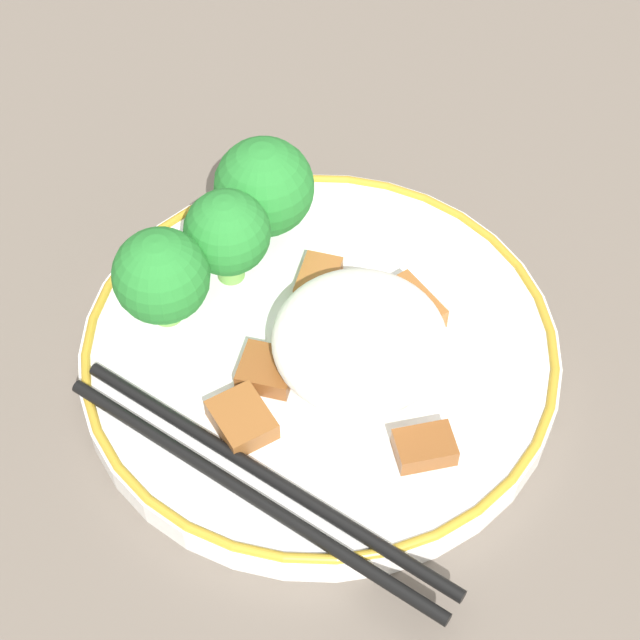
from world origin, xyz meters
The scene contains 12 objects.
ground_plane centered at (0.00, 0.00, 0.00)m, with size 3.00×3.00×0.00m, color #665B51.
plate centered at (0.00, 0.00, 0.01)m, with size 0.25×0.25×0.02m.
rice_mound centered at (-0.01, 0.02, 0.04)m, with size 0.09×0.09×0.04m.
broccoli_back_left centered at (-0.03, -0.08, 0.05)m, with size 0.05×0.05×0.06m.
broccoli_back_center centered at (0.01, -0.07, 0.05)m, with size 0.05×0.05×0.06m.
broccoli_back_right centered at (0.05, -0.06, 0.05)m, with size 0.05×0.05×0.06m.
meat_near_front centered at (0.00, 0.08, 0.02)m, with size 0.03×0.03×0.01m.
meat_near_left centered at (-0.02, -0.03, 0.02)m, with size 0.04×0.03×0.01m.
meat_near_right centered at (0.06, 0.02, 0.02)m, with size 0.03×0.03×0.01m.
meat_near_back centered at (0.03, 0.00, 0.02)m, with size 0.04×0.04×0.01m.
meat_on_rice_edge centered at (-0.05, 0.01, 0.02)m, with size 0.03×0.04×0.01m.
chopsticks centered at (0.07, 0.05, 0.02)m, with size 0.08×0.21×0.01m.
Camera 1 is at (0.20, 0.26, 0.46)m, focal length 60.00 mm.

